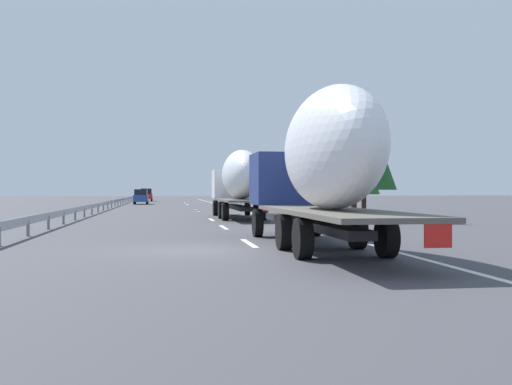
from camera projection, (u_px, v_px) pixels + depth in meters
ground_plane at (174, 209)px, 57.22m from camera, size 260.00×260.00×0.00m
lane_stripe_0 at (249, 243)px, 19.91m from camera, size 3.20×0.20×0.01m
lane_stripe_1 at (224, 227)px, 28.39m from camera, size 3.20×0.20×0.01m
lane_stripe_2 at (211, 220)px, 35.79m from camera, size 3.20×0.20×0.01m
lane_stripe_3 at (198, 211)px, 50.75m from camera, size 3.20×0.20×0.01m
lane_stripe_4 at (197, 210)px, 52.05m from camera, size 3.20×0.20×0.01m
lane_stripe_5 at (187, 205)px, 73.16m from camera, size 3.20×0.20×0.01m
lane_stripe_6 at (185, 203)px, 82.89m from camera, size 3.20×0.20×0.01m
edge_line_right at (227, 207)px, 62.99m from camera, size 110.00×0.20×0.01m
truck_lead at (239, 180)px, 37.43m from camera, size 12.38×2.55×4.12m
truck_trailing at (320, 162)px, 17.90m from camera, size 13.98×2.55×4.56m
car_blue_sedan at (141, 197)px, 75.27m from camera, size 4.40×1.73×1.84m
car_red_compact at (146, 195)px, 95.95m from camera, size 4.05×1.86×1.99m
road_sign at (241, 186)px, 61.28m from camera, size 0.10×0.90×3.09m
tree_0 at (270, 175)px, 68.18m from camera, size 3.60×3.60×5.67m
tree_1 at (364, 144)px, 35.14m from camera, size 3.73×3.73×7.05m
tree_2 at (354, 156)px, 40.02m from camera, size 3.35×3.35×6.54m
tree_3 at (251, 176)px, 87.93m from camera, size 3.47×3.47×5.58m
tree_4 at (310, 163)px, 56.76m from camera, size 3.71×3.71×6.62m
tree_5 at (319, 170)px, 54.57m from camera, size 3.24×3.24×5.72m
guardrail_median at (112, 202)px, 59.30m from camera, size 94.00×0.10×0.76m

